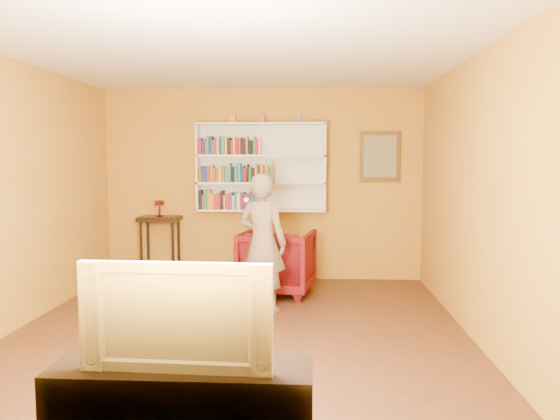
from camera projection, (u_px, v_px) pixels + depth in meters
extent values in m
cube|color=#432615|center=(239.00, 338.00, 5.41)|extent=(5.30, 5.80, 0.12)
cube|color=#B17B20|center=(262.00, 185.00, 7.78)|extent=(5.30, 0.04, 2.70)
cube|color=#B17B20|center=(170.00, 231.00, 2.77)|extent=(5.30, 0.04, 2.70)
cube|color=#B17B20|center=(11.00, 196.00, 5.41)|extent=(0.04, 5.80, 2.70)
cube|color=#B17B20|center=(477.00, 198.00, 5.14)|extent=(0.04, 5.80, 2.70)
cube|color=white|center=(237.00, 51.00, 5.15)|extent=(5.30, 5.80, 0.06)
cube|color=white|center=(262.00, 167.00, 7.72)|extent=(1.80, 0.03, 1.20)
cube|color=white|center=(198.00, 167.00, 7.64)|extent=(0.03, 0.28, 1.20)
cube|color=white|center=(325.00, 167.00, 7.53)|extent=(0.03, 0.28, 1.20)
cube|color=white|center=(261.00, 210.00, 7.64)|extent=(1.80, 0.28, 0.03)
cube|color=white|center=(261.00, 183.00, 7.61)|extent=(1.80, 0.28, 0.03)
cube|color=white|center=(261.00, 156.00, 7.57)|extent=(1.80, 0.28, 0.03)
cube|color=white|center=(261.00, 124.00, 7.53)|extent=(1.80, 0.28, 0.03)
cube|color=black|center=(201.00, 200.00, 7.62)|extent=(0.04, 0.14, 0.27)
cube|color=#61246C|center=(204.00, 202.00, 7.64)|extent=(0.03, 0.17, 0.21)
cube|color=#1C8044|center=(207.00, 199.00, 7.64)|extent=(0.03, 0.18, 0.27)
cube|color=#AC6F22|center=(210.00, 200.00, 7.62)|extent=(0.04, 0.16, 0.27)
cube|color=gold|center=(212.00, 201.00, 7.62)|extent=(0.02, 0.15, 0.22)
cube|color=#AC6F22|center=(214.00, 202.00, 7.62)|extent=(0.03, 0.16, 0.20)
cube|color=maroon|center=(217.00, 202.00, 7.62)|extent=(0.04, 0.17, 0.21)
cube|color=maroon|center=(220.00, 201.00, 7.63)|extent=(0.03, 0.18, 0.23)
cube|color=black|center=(223.00, 200.00, 7.62)|extent=(0.04, 0.17, 0.26)
cube|color=gold|center=(225.00, 202.00, 7.62)|extent=(0.03, 0.16, 0.20)
cube|color=maroon|center=(228.00, 202.00, 7.62)|extent=(0.04, 0.18, 0.21)
cube|color=#61246C|center=(232.00, 201.00, 7.62)|extent=(0.04, 0.18, 0.23)
cube|color=beige|center=(234.00, 202.00, 7.62)|extent=(0.02, 0.18, 0.19)
cube|color=#1C8044|center=(236.00, 200.00, 7.60)|extent=(0.03, 0.15, 0.25)
cube|color=beige|center=(239.00, 201.00, 7.61)|extent=(0.04, 0.17, 0.24)
cube|color=maroon|center=(242.00, 201.00, 7.61)|extent=(0.03, 0.17, 0.23)
cube|color=navy|center=(245.00, 201.00, 7.61)|extent=(0.03, 0.19, 0.24)
cube|color=maroon|center=(247.00, 202.00, 7.59)|extent=(0.04, 0.14, 0.22)
cube|color=#61246C|center=(250.00, 201.00, 7.59)|extent=(0.03, 0.16, 0.24)
cube|color=#1C8044|center=(253.00, 201.00, 7.58)|extent=(0.03, 0.15, 0.22)
cube|color=#207777|center=(255.00, 201.00, 7.59)|extent=(0.02, 0.17, 0.22)
cube|color=#AC6F22|center=(258.00, 201.00, 7.59)|extent=(0.03, 0.17, 0.23)
cube|color=brown|center=(260.00, 201.00, 7.58)|extent=(0.03, 0.16, 0.24)
cube|color=brown|center=(201.00, 174.00, 7.59)|extent=(0.04, 0.14, 0.21)
cube|color=navy|center=(204.00, 174.00, 7.59)|extent=(0.03, 0.14, 0.22)
cube|color=navy|center=(207.00, 174.00, 7.60)|extent=(0.04, 0.16, 0.21)
cube|color=maroon|center=(210.00, 174.00, 7.59)|extent=(0.04, 0.17, 0.23)
cube|color=#AC6F22|center=(213.00, 173.00, 7.59)|extent=(0.04, 0.17, 0.24)
cube|color=brown|center=(216.00, 175.00, 7.60)|extent=(0.03, 0.18, 0.19)
cube|color=brown|center=(218.00, 175.00, 7.60)|extent=(0.03, 0.18, 0.19)
cube|color=gold|center=(221.00, 175.00, 7.58)|extent=(0.04, 0.16, 0.21)
cube|color=brown|center=(224.00, 174.00, 7.59)|extent=(0.04, 0.17, 0.22)
cube|color=#207777|center=(227.00, 174.00, 7.58)|extent=(0.04, 0.16, 0.21)
cube|color=#207777|center=(230.00, 173.00, 7.59)|extent=(0.03, 0.19, 0.26)
cube|color=black|center=(233.00, 174.00, 7.58)|extent=(0.04, 0.17, 0.21)
cube|color=#207777|center=(237.00, 174.00, 7.57)|extent=(0.04, 0.18, 0.23)
cube|color=#207777|center=(240.00, 173.00, 7.57)|extent=(0.03, 0.17, 0.26)
cube|color=navy|center=(243.00, 174.00, 7.58)|extent=(0.04, 0.19, 0.23)
cube|color=maroon|center=(246.00, 175.00, 7.56)|extent=(0.03, 0.16, 0.20)
cube|color=black|center=(248.00, 173.00, 7.57)|extent=(0.02, 0.18, 0.25)
cube|color=#1C8044|center=(250.00, 174.00, 7.55)|extent=(0.03, 0.15, 0.21)
cube|color=black|center=(253.00, 175.00, 7.56)|extent=(0.04, 0.18, 0.19)
cube|color=#AC6F22|center=(256.00, 173.00, 7.56)|extent=(0.03, 0.17, 0.26)
cube|color=black|center=(259.00, 173.00, 7.54)|extent=(0.04, 0.15, 0.24)
cube|color=gold|center=(262.00, 173.00, 7.54)|extent=(0.02, 0.14, 0.24)
cube|color=maroon|center=(264.00, 174.00, 7.55)|extent=(0.02, 0.17, 0.22)
cube|color=#AC6F22|center=(267.00, 174.00, 7.55)|extent=(0.04, 0.17, 0.23)
cube|color=#207777|center=(269.00, 175.00, 7.53)|extent=(0.03, 0.14, 0.20)
cube|color=brown|center=(272.00, 172.00, 7.54)|extent=(0.04, 0.16, 0.27)
cube|color=maroon|center=(201.00, 147.00, 7.56)|extent=(0.04, 0.16, 0.22)
cube|color=navy|center=(204.00, 147.00, 7.56)|extent=(0.03, 0.16, 0.20)
cube|color=maroon|center=(207.00, 147.00, 7.57)|extent=(0.02, 0.19, 0.22)
cube|color=#207777|center=(208.00, 146.00, 7.55)|extent=(0.03, 0.14, 0.25)
cube|color=navy|center=(212.00, 146.00, 7.56)|extent=(0.04, 0.17, 0.25)
cube|color=#207777|center=(214.00, 147.00, 7.55)|extent=(0.03, 0.15, 0.20)
cube|color=maroon|center=(216.00, 146.00, 7.54)|extent=(0.03, 0.15, 0.24)
cube|color=beige|center=(219.00, 146.00, 7.56)|extent=(0.03, 0.18, 0.24)
cube|color=navy|center=(221.00, 146.00, 7.54)|extent=(0.03, 0.16, 0.25)
cube|color=#1C8044|center=(224.00, 146.00, 7.54)|extent=(0.04, 0.16, 0.23)
cube|color=gold|center=(227.00, 147.00, 7.54)|extent=(0.03, 0.17, 0.22)
cube|color=black|center=(230.00, 146.00, 7.55)|extent=(0.04, 0.17, 0.23)
cube|color=maroon|center=(232.00, 147.00, 7.53)|extent=(0.02, 0.15, 0.20)
cube|color=gold|center=(235.00, 146.00, 7.54)|extent=(0.03, 0.16, 0.24)
cube|color=maroon|center=(237.00, 147.00, 7.53)|extent=(0.03, 0.16, 0.22)
cube|color=maroon|center=(240.00, 146.00, 7.52)|extent=(0.04, 0.14, 0.23)
cube|color=black|center=(243.00, 146.00, 7.54)|extent=(0.02, 0.18, 0.23)
cube|color=black|center=(245.00, 147.00, 7.54)|extent=(0.04, 0.18, 0.22)
cube|color=#AC6F22|center=(247.00, 146.00, 7.53)|extent=(0.03, 0.18, 0.24)
cube|color=black|center=(250.00, 148.00, 7.53)|extent=(0.04, 0.17, 0.19)
cube|color=black|center=(253.00, 148.00, 7.52)|extent=(0.02, 0.16, 0.19)
cube|color=#207777|center=(255.00, 146.00, 7.52)|extent=(0.03, 0.16, 0.24)
cube|color=maroon|center=(258.00, 147.00, 7.52)|extent=(0.04, 0.18, 0.21)
cube|color=beige|center=(260.00, 146.00, 7.51)|extent=(0.03, 0.15, 0.23)
cube|color=#C56B38|center=(233.00, 119.00, 7.55)|extent=(0.08, 0.08, 0.12)
cube|color=brown|center=(261.00, 118.00, 7.53)|extent=(0.09, 0.09, 0.12)
cube|color=#4F5A84|center=(298.00, 119.00, 7.50)|extent=(0.07, 0.07, 0.09)
cube|color=#513417|center=(380.00, 156.00, 7.59)|extent=(0.55, 0.04, 0.70)
cube|color=gray|center=(380.00, 156.00, 7.56)|extent=(0.45, 0.02, 0.58)
cylinder|color=black|center=(141.00, 252.00, 7.54)|extent=(0.04, 0.04, 0.85)
cylinder|color=black|center=(173.00, 253.00, 7.51)|extent=(0.04, 0.04, 0.85)
cylinder|color=black|center=(148.00, 249.00, 7.86)|extent=(0.04, 0.04, 0.85)
cylinder|color=black|center=(179.00, 249.00, 7.83)|extent=(0.04, 0.04, 0.85)
cube|color=black|center=(160.00, 219.00, 7.64)|extent=(0.56, 0.43, 0.06)
cylinder|color=maroon|center=(160.00, 216.00, 7.64)|extent=(0.10, 0.10, 0.02)
cylinder|color=maroon|center=(160.00, 211.00, 7.63)|extent=(0.03, 0.03, 0.13)
ellipsoid|color=maroon|center=(159.00, 203.00, 7.62)|extent=(0.14, 0.14, 0.09)
cylinder|color=beige|center=(164.00, 203.00, 7.62)|extent=(0.01, 0.01, 0.10)
cylinder|color=beige|center=(164.00, 203.00, 7.66)|extent=(0.01, 0.01, 0.10)
cylinder|color=beige|center=(163.00, 203.00, 7.68)|extent=(0.01, 0.01, 0.10)
cylinder|color=beige|center=(160.00, 203.00, 7.69)|extent=(0.01, 0.01, 0.10)
cylinder|color=beige|center=(157.00, 203.00, 7.68)|extent=(0.01, 0.01, 0.10)
cylinder|color=beige|center=(155.00, 203.00, 7.65)|extent=(0.01, 0.01, 0.10)
cylinder|color=beige|center=(155.00, 203.00, 7.61)|extent=(0.01, 0.01, 0.10)
cylinder|color=beige|center=(155.00, 204.00, 7.57)|extent=(0.01, 0.01, 0.10)
cylinder|color=beige|center=(157.00, 204.00, 7.56)|extent=(0.01, 0.01, 0.10)
cylinder|color=beige|center=(160.00, 204.00, 7.56)|extent=(0.01, 0.01, 0.10)
cylinder|color=beige|center=(163.00, 204.00, 7.58)|extent=(0.01, 0.01, 0.10)
imported|color=#47050D|center=(277.00, 262.00, 6.93)|extent=(1.01, 1.03, 0.82)
imported|color=#715D52|center=(263.00, 243.00, 6.11)|extent=(0.66, 0.55, 1.56)
cube|color=silver|center=(247.00, 199.00, 5.76)|extent=(0.04, 0.15, 0.04)
cube|color=black|center=(182.00, 410.00, 3.14)|extent=(1.50, 0.45, 0.54)
imported|color=black|center=(181.00, 313.00, 3.09)|extent=(1.08, 0.18, 0.62)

